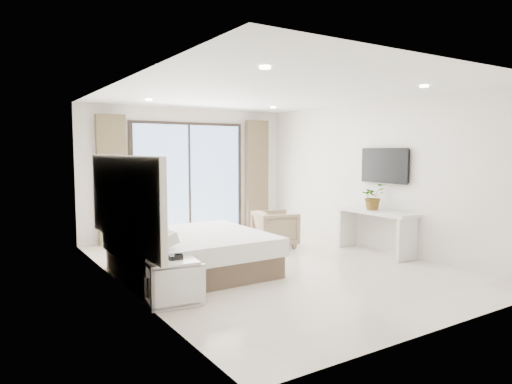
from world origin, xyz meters
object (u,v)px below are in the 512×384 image
bed (191,253)px  console_desk (376,222)px  nightstand (172,282)px  armchair (275,227)px

bed → console_desk: size_ratio=1.37×
console_desk → nightstand: bearing=-171.8°
nightstand → armchair: armchair is taller
nightstand → armchair: 3.53m
bed → nightstand: 1.35m
armchair → bed: bearing=126.3°
nightstand → armchair: size_ratio=0.86×
bed → nightstand: size_ratio=3.27×
nightstand → console_desk: 4.11m
nightstand → console_desk: console_desk is taller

